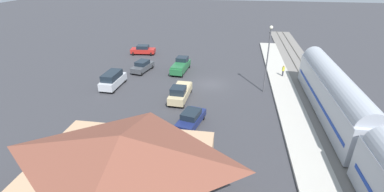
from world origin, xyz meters
name	(u,v)px	position (x,y,z in m)	size (l,w,h in m)	color
ground_plane	(211,84)	(0.00, 0.00, 0.00)	(200.00, 200.00, 0.00)	#38383D
railway_track	(313,90)	(-14.00, 0.00, 0.09)	(4.80, 70.00, 0.30)	slate
platform	(283,88)	(-10.00, 0.00, 0.15)	(3.20, 46.00, 0.30)	#B7B2A8
passenger_train	(373,146)	(-14.00, 16.57, 2.86)	(2.93, 40.22, 4.98)	#ADB2BC
station_building	(125,169)	(4.00, 22.00, 2.93)	(12.39, 9.02, 5.66)	tan
pedestrian_on_platform	(283,70)	(-10.42, -4.01, 1.28)	(0.36, 0.36, 1.71)	#333338
pickup_green	(181,65)	(5.23, -4.26, 1.03)	(2.43, 5.55, 2.14)	#236638
pickup_tan	(180,92)	(3.39, 5.51, 1.03)	(2.22, 5.49, 2.14)	#C6B284
sedan_red	(143,50)	(14.04, -12.15, 0.88)	(4.64, 2.57, 1.74)	red
suv_silver	(113,79)	(13.37, 3.13, 1.15)	(2.13, 4.97, 2.22)	silver
sedan_charcoal	(143,66)	(11.27, -3.47, 0.88)	(2.76, 4.79, 1.74)	#47494F
sedan_navy	(191,119)	(1.09, 11.37, 0.88)	(2.82, 4.80, 1.74)	navy
light_pole_near_platform	(268,53)	(-7.20, 1.44, 5.45)	(0.44, 0.44, 8.82)	#515156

